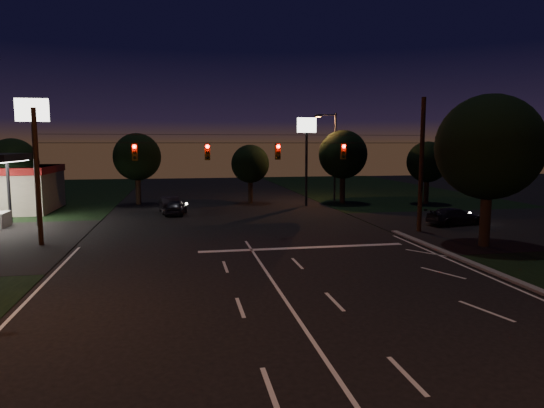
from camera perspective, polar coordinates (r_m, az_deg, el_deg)
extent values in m
plane|color=black|center=(16.60, 3.47, -13.91)|extent=(140.00, 140.00, 0.00)
cube|color=black|center=(39.56, 26.56, -2.30)|extent=(20.00, 16.00, 0.02)
cube|color=silver|center=(28.02, 3.69, -5.15)|extent=(12.00, 0.50, 0.01)
cylinder|color=black|center=(34.45, 16.89, -3.15)|extent=(0.30, 0.30, 9.00)
cylinder|color=black|center=(31.68, -25.49, -4.42)|extent=(0.28, 0.28, 8.00)
cylinder|color=black|center=(30.26, -3.43, 7.19)|extent=(24.00, 0.03, 0.03)
cylinder|color=black|center=(30.27, -3.44, 8.14)|extent=(24.00, 0.02, 0.02)
cube|color=#3F3307|center=(30.14, -15.84, 5.89)|extent=(0.32, 0.26, 1.00)
sphere|color=#FF0705|center=(29.98, -15.89, 6.51)|extent=(0.22, 0.22, 0.22)
sphere|color=black|center=(29.99, -15.87, 5.88)|extent=(0.20, 0.20, 0.20)
sphere|color=black|center=(29.99, -15.85, 5.25)|extent=(0.20, 0.20, 0.20)
cube|color=#3F3307|center=(30.07, -7.61, 6.09)|extent=(0.32, 0.26, 1.00)
sphere|color=#FF0705|center=(29.90, -7.61, 6.72)|extent=(0.22, 0.22, 0.22)
sphere|color=black|center=(29.91, -7.59, 6.09)|extent=(0.20, 0.20, 0.20)
sphere|color=black|center=(29.92, -7.58, 5.46)|extent=(0.20, 0.20, 0.20)
cube|color=#3F3307|center=(30.62, 0.69, 6.17)|extent=(0.32, 0.26, 1.00)
sphere|color=#FF0705|center=(30.46, 0.75, 6.79)|extent=(0.22, 0.22, 0.22)
sphere|color=black|center=(30.47, 0.74, 6.17)|extent=(0.20, 0.20, 0.20)
sphere|color=black|center=(30.47, 0.74, 5.55)|extent=(0.20, 0.20, 0.20)
cube|color=#3F3307|center=(31.75, 8.36, 6.13)|extent=(0.32, 0.26, 1.00)
sphere|color=#FF0705|center=(31.59, 8.47, 6.72)|extent=(0.22, 0.22, 0.22)
sphere|color=black|center=(31.60, 8.46, 6.12)|extent=(0.20, 0.20, 0.20)
sphere|color=black|center=(31.60, 8.44, 5.53)|extent=(0.20, 0.20, 0.20)
cube|color=gray|center=(39.50, -29.27, -1.66)|extent=(0.80, 2.00, 1.10)
cylinder|color=black|center=(41.18, -28.55, 1.30)|extent=(0.24, 0.24, 4.80)
cylinder|color=black|center=(38.46, -26.03, 3.11)|extent=(0.24, 0.24, 7.50)
cube|color=white|center=(38.47, -26.40, 9.88)|extent=(2.20, 0.30, 1.60)
cylinder|color=black|center=(46.61, 4.06, 4.08)|extent=(0.24, 0.24, 7.00)
cube|color=white|center=(46.58, 4.11, 9.24)|extent=(1.80, 0.30, 1.40)
cylinder|color=black|center=(49.47, 7.42, 5.37)|extent=(0.20, 0.20, 9.00)
cylinder|color=black|center=(49.26, 6.49, 10.38)|extent=(1.80, 0.12, 0.12)
cube|color=black|center=(49.00, 5.47, 10.29)|extent=(0.60, 0.35, 0.22)
cube|color=orange|center=(49.00, 5.46, 10.15)|extent=(0.45, 0.25, 0.04)
cylinder|color=black|center=(30.68, 23.83, -0.90)|extent=(0.60, 0.60, 4.00)
sphere|color=black|center=(30.43, 24.18, 6.13)|extent=(6.00, 6.00, 6.00)
sphere|color=black|center=(31.14, 24.60, 5.79)|extent=(4.50, 4.50, 4.50)
sphere|color=black|center=(30.34, 22.91, 5.94)|extent=(4.20, 4.20, 4.20)
cylinder|color=black|center=(47.41, -28.01, 0.89)|extent=(0.49, 0.49, 3.00)
sphere|color=black|center=(47.23, -28.21, 4.29)|extent=(4.20, 4.20, 4.20)
sphere|color=black|center=(47.41, -27.60, 4.18)|extent=(3.15, 3.15, 3.15)
sphere|color=black|center=(47.56, -28.61, 4.17)|extent=(2.94, 2.94, 2.94)
cylinder|color=black|center=(49.39, -15.48, 1.83)|extent=(0.52, 0.52, 3.25)
sphere|color=black|center=(49.22, -15.59, 5.37)|extent=(4.60, 4.60, 4.60)
sphere|color=black|center=(49.53, -15.02, 5.24)|extent=(3.45, 3.45, 3.45)
sphere|color=black|center=(49.49, -16.10, 5.24)|extent=(3.22, 3.22, 3.22)
cylinder|color=black|center=(48.72, -2.56, 1.71)|extent=(0.47, 0.47, 2.75)
sphere|color=black|center=(48.54, -2.58, 4.75)|extent=(3.80, 3.80, 3.80)
sphere|color=black|center=(48.88, -2.18, 4.64)|extent=(2.85, 2.85, 2.85)
sphere|color=black|center=(48.68, -3.05, 4.66)|extent=(2.66, 2.66, 2.66)
cylinder|color=black|center=(48.85, 8.29, 2.04)|extent=(0.53, 0.53, 3.40)
sphere|color=black|center=(48.67, 8.36, 5.79)|extent=(4.80, 4.80, 4.80)
sphere|color=black|center=(49.18, 8.75, 5.63)|extent=(3.60, 3.60, 3.60)
sphere|color=black|center=(48.75, 7.73, 5.68)|extent=(3.36, 3.36, 3.36)
cylinder|color=black|center=(50.25, 17.70, 1.63)|extent=(0.48, 0.48, 2.90)
sphere|color=black|center=(50.08, 17.81, 4.74)|extent=(4.00, 4.00, 4.00)
sphere|color=black|center=(50.54, 18.05, 4.61)|extent=(3.00, 3.00, 3.00)
sphere|color=black|center=(50.07, 17.30, 4.66)|extent=(2.80, 2.80, 2.80)
imported|color=black|center=(41.47, -11.24, -0.40)|extent=(2.04, 3.88, 1.26)
imported|color=black|center=(42.99, -12.00, -0.07)|extent=(2.05, 4.39, 1.39)
imported|color=black|center=(37.96, 20.70, -1.40)|extent=(4.66, 2.58, 1.28)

